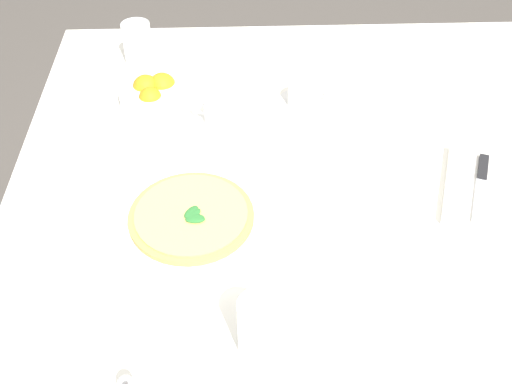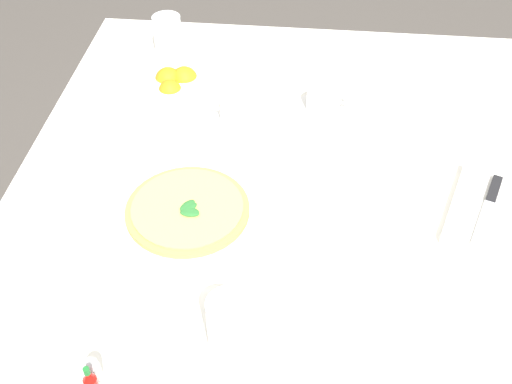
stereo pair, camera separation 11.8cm
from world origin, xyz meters
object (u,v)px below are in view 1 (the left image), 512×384
Objects in this scene: citrus_bowl at (153,94)px; pizza at (191,216)px; coffee_cup_center_back at (221,114)px; dinner_knife at (481,184)px; pizza_plate at (192,221)px; coffee_cup_far_left at (304,97)px; napkin_folded at (479,189)px; water_glass_near_left at (259,329)px; water_glass_near_right at (138,45)px.

pizza is at bearing 14.76° from citrus_bowl.
coffee_cup_center_back is 0.56m from dinner_knife.
coffee_cup_far_left reaches higher than pizza_plate.
napkin_folded is at bearing 64.76° from coffee_cup_center_back.
pizza_plate is 2.91× the size of water_glass_near_left.
coffee_cup_far_left is (-0.37, 0.24, 0.00)m from pizza.
pizza is 1.77× the size of coffee_cup_center_back.
dinner_knife is at bearing 96.67° from pizza_plate.
citrus_bowl reaches higher than coffee_cup_center_back.
coffee_cup_center_back is (0.06, -0.19, 0.00)m from coffee_cup_far_left.
pizza_plate is at bearing -33.18° from coffee_cup_far_left.
pizza_plate is 0.31m from coffee_cup_center_back.
coffee_cup_center_back is at bearing 169.99° from pizza.
citrus_bowl is at bearing -118.03° from coffee_cup_center_back.
napkin_folded is at bearing 96.95° from pizza.
citrus_bowl is (-0.39, -0.10, 0.02)m from pizza_plate.
pizza is 0.29m from water_glass_near_left.
pizza is at bearing -62.64° from dinner_knife.
dinner_knife is (0.00, -0.00, 0.01)m from napkin_folded.
water_glass_near_right is 0.87m from water_glass_near_left.
coffee_cup_center_back is at bearing -94.86° from dinner_knife.
pizza_plate is 2.14× the size of citrus_bowl.
pizza_plate is at bearing -152.02° from pizza.
water_glass_near_right reaches higher than pizza_plate.
coffee_cup_far_left is at bearing 108.49° from coffee_cup_center_back.
water_glass_near_left reaches higher than dinner_knife.
water_glass_near_left is at bearing -34.40° from napkin_folded.
water_glass_near_right is (-0.26, -0.21, 0.02)m from coffee_cup_center_back.
water_glass_near_right is (-0.57, -0.15, 0.02)m from pizza.
dinner_knife is at bearing 63.87° from citrus_bowl.
water_glass_near_right is 0.96× the size of water_glass_near_left.
pizza is 2.17× the size of water_glass_near_right.
pizza reaches higher than napkin_folded.
coffee_cup_far_left is 1.24× the size of water_glass_near_right.
coffee_cup_far_left is 1.01× the size of coffee_cup_center_back.
water_glass_near_right is 0.87m from dinner_knife.
pizza is 2.09× the size of water_glass_near_left.
coffee_cup_center_back reaches higher than pizza.
dinner_knife reaches higher than pizza_plate.
pizza_plate is 1.39× the size of pizza.
coffee_cup_center_back reaches higher than coffee_cup_far_left.
dinner_knife is 1.26× the size of citrus_bowl.
water_glass_near_left reaches higher than citrus_bowl.
coffee_cup_far_left is (-0.37, 0.24, 0.01)m from pizza_plate.
coffee_cup_center_back is 0.52× the size of napkin_folded.
pizza_plate is 2.47× the size of coffee_cup_center_back.
coffee_cup_center_back is 0.69× the size of dinner_knife.
coffee_cup_far_left reaches higher than dinner_knife.
citrus_bowl is (-0.65, -0.22, -0.02)m from water_glass_near_left.
citrus_bowl reaches higher than pizza_plate.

